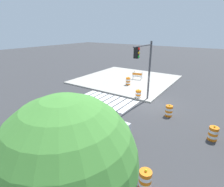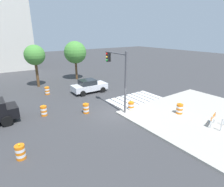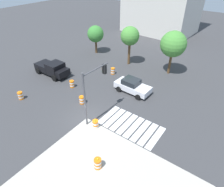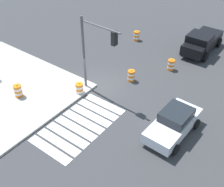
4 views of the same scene
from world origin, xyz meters
The scene contains 14 objects.
ground_plane centered at (0.00, 0.00, 0.00)m, with size 120.00×120.00×0.00m, color #38383A.
crosswalk_stripes centered at (4.00, 1.80, 0.01)m, with size 5.85×3.20×0.02m.
sports_car centered at (1.03, 6.89, 0.81)m, with size 4.36×2.26×1.63m.
pickup_truck centered at (-9.84, 4.10, 0.97)m, with size 5.16×2.36×1.92m.
traffic_barrel_near_corner centered at (-8.37, -1.84, 0.45)m, with size 0.56×0.56×1.02m.
traffic_barrel_crosswalk_end centered at (-3.46, 9.15, 0.45)m, with size 0.56×0.56×1.02m.
traffic_barrel_median_near centered at (-5.52, 3.38, 0.45)m, with size 0.56×0.56×1.02m.
traffic_barrel_median_far centered at (-2.20, 1.65, 0.45)m, with size 0.56×0.56×1.02m.
traffic_barrel_far_curb centered at (1.51, -0.41, 0.45)m, with size 0.56×0.56×1.02m.
traffic_barrel_on_sidewalk centered at (4.46, -3.63, 0.60)m, with size 0.56×0.56×1.02m.
traffic_light_pole centered at (0.62, 0.54, 3.91)m, with size 0.47×3.29×5.50m.
street_tree_streetside_near centered at (-3.43, 13.18, 4.23)m, with size 2.65×2.65×5.61m.
street_tree_streetside_mid centered at (-10.20, 13.60, 3.19)m, with size 2.66×2.66×4.54m.
street_tree_streetside_far centered at (2.65, 13.94, 4.17)m, with size 3.36×3.36×5.88m.
Camera 3 is at (10.68, -10.31, 13.06)m, focal length 31.36 mm.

